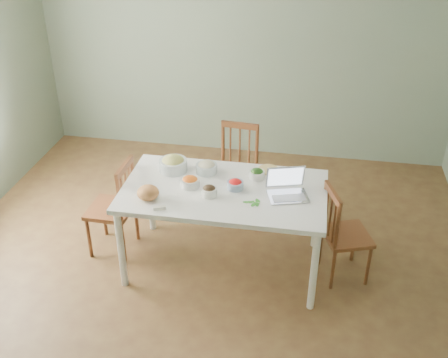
% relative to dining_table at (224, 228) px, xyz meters
% --- Properties ---
extents(floor, '(5.00, 5.00, 0.00)m').
position_rel_dining_table_xyz_m(floor, '(-0.17, -0.17, -0.41)').
color(floor, '#533420').
rests_on(floor, ground).
extents(wall_back, '(5.00, 0.00, 2.70)m').
position_rel_dining_table_xyz_m(wall_back, '(-0.17, 2.33, 0.94)').
color(wall_back, slate).
rests_on(wall_back, ground).
extents(dining_table, '(1.76, 0.99, 0.83)m').
position_rel_dining_table_xyz_m(dining_table, '(0.00, 0.00, 0.00)').
color(dining_table, white).
rests_on(dining_table, floor).
extents(chair_far, '(0.46, 0.44, 0.96)m').
position_rel_dining_table_xyz_m(chair_far, '(-0.04, 0.90, 0.07)').
color(chair_far, '#5C2912').
rests_on(chair_far, floor).
extents(chair_left, '(0.41, 0.43, 0.95)m').
position_rel_dining_table_xyz_m(chair_left, '(-1.09, 0.06, 0.06)').
color(chair_left, '#5C2912').
rests_on(chair_left, floor).
extents(chair_right, '(0.49, 0.50, 0.91)m').
position_rel_dining_table_xyz_m(chair_right, '(1.09, 0.06, 0.04)').
color(chair_right, '#5C2912').
rests_on(chair_right, floor).
extents(bread_boule, '(0.24, 0.24, 0.12)m').
position_rel_dining_table_xyz_m(bread_boule, '(-0.60, -0.27, 0.47)').
color(bread_boule, '#B17F50').
rests_on(bread_boule, dining_table).
extents(butter_stick, '(0.10, 0.06, 0.03)m').
position_rel_dining_table_xyz_m(butter_stick, '(-0.46, -0.41, 0.43)').
color(butter_stick, silver).
rests_on(butter_stick, dining_table).
extents(bowl_squash, '(0.31, 0.31, 0.15)m').
position_rel_dining_table_xyz_m(bowl_squash, '(-0.51, 0.24, 0.49)').
color(bowl_squash, '#D4BE65').
rests_on(bowl_squash, dining_table).
extents(bowl_carrot, '(0.22, 0.22, 0.09)m').
position_rel_dining_table_xyz_m(bowl_carrot, '(-0.30, -0.01, 0.46)').
color(bowl_carrot, orange).
rests_on(bowl_carrot, dining_table).
extents(bowl_onion, '(0.24, 0.24, 0.10)m').
position_rel_dining_table_xyz_m(bowl_onion, '(-0.21, 0.26, 0.47)').
color(bowl_onion, beige).
rests_on(bowl_onion, dining_table).
extents(bowl_mushroom, '(0.14, 0.14, 0.09)m').
position_rel_dining_table_xyz_m(bowl_mushroom, '(-0.11, -0.12, 0.46)').
color(bowl_mushroom, black).
rests_on(bowl_mushroom, dining_table).
extents(bowl_redpep, '(0.16, 0.16, 0.08)m').
position_rel_dining_table_xyz_m(bowl_redpep, '(0.09, 0.03, 0.45)').
color(bowl_redpep, '#E50001').
rests_on(bowl_redpep, dining_table).
extents(bowl_broccoli, '(0.15, 0.15, 0.09)m').
position_rel_dining_table_xyz_m(bowl_broccoli, '(0.25, 0.24, 0.46)').
color(bowl_broccoli, '#1B4517').
rests_on(bowl_broccoli, dining_table).
extents(flatbread, '(0.20, 0.20, 0.02)m').
position_rel_dining_table_xyz_m(flatbread, '(0.34, 0.39, 0.42)').
color(flatbread, '#E5CE7B').
rests_on(flatbread, dining_table).
extents(basil_bunch, '(0.17, 0.17, 0.02)m').
position_rel_dining_table_xyz_m(basil_bunch, '(0.26, -0.17, 0.42)').
color(basil_bunch, '#336F24').
rests_on(basil_bunch, dining_table).
extents(laptop, '(0.39, 0.36, 0.23)m').
position_rel_dining_table_xyz_m(laptop, '(0.55, -0.04, 0.53)').
color(laptop, silver).
rests_on(laptop, dining_table).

